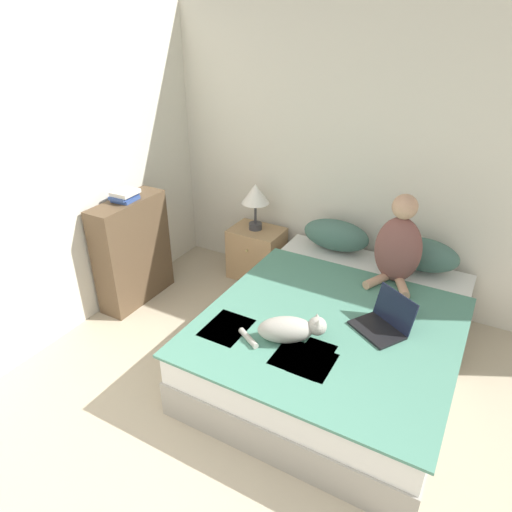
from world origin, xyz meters
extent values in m
cube|color=beige|center=(0.00, 3.36, 1.27)|extent=(5.08, 0.05, 2.55)
cube|color=beige|center=(-2.07, 1.67, 1.27)|extent=(0.05, 4.33, 2.55)
cube|color=#9E998E|center=(0.09, 2.23, 0.14)|extent=(1.67, 2.13, 0.27)
cube|color=silver|center=(0.09, 2.23, 0.38)|extent=(1.65, 2.10, 0.21)
cube|color=#4C8470|center=(0.09, 2.01, 0.49)|extent=(1.72, 1.71, 0.02)
cube|color=#5B9384|center=(0.08, 1.60, 0.50)|extent=(0.38, 0.30, 0.01)
cube|color=#5B9384|center=(-0.51, 1.63, 0.50)|extent=(0.28, 0.35, 0.01)
cube|color=#5B9384|center=(0.13, 1.63, 0.50)|extent=(0.20, 0.38, 0.01)
ellipsoid|color=#42665B|center=(-0.28, 3.12, 0.64)|extent=(0.61, 0.29, 0.28)
ellipsoid|color=#42665B|center=(0.47, 3.12, 0.64)|extent=(0.61, 0.29, 0.28)
ellipsoid|color=brown|center=(0.33, 2.83, 0.78)|extent=(0.37, 0.20, 0.55)
sphere|color=tan|center=(0.33, 2.83, 1.14)|extent=(0.19, 0.19, 0.19)
cylinder|color=tan|center=(0.23, 2.70, 0.54)|extent=(0.17, 0.26, 0.07)
cylinder|color=tan|center=(0.43, 2.70, 0.54)|extent=(0.17, 0.26, 0.07)
ellipsoid|color=#A8A399|center=(-0.10, 1.70, 0.59)|extent=(0.41, 0.34, 0.18)
sphere|color=#A8A399|center=(0.08, 1.81, 0.62)|extent=(0.13, 0.13, 0.13)
cone|color=#A8A399|center=(0.06, 1.84, 0.67)|extent=(0.06, 0.06, 0.06)
cone|color=#A8A399|center=(0.10, 1.78, 0.67)|extent=(0.06, 0.06, 0.06)
cylinder|color=#A8A399|center=(-0.31, 1.58, 0.52)|extent=(0.19, 0.14, 0.04)
cube|color=black|center=(0.40, 2.10, 0.51)|extent=(0.41, 0.38, 0.02)
cube|color=black|center=(0.48, 2.22, 0.64)|extent=(0.32, 0.23, 0.24)
cube|color=tan|center=(-1.09, 3.09, 0.26)|extent=(0.51, 0.38, 0.53)
sphere|color=tan|center=(-1.09, 2.89, 0.38)|extent=(0.03, 0.03, 0.03)
cylinder|color=#38383D|center=(-1.11, 3.10, 0.56)|extent=(0.13, 0.13, 0.06)
cylinder|color=#38383D|center=(-1.11, 3.10, 0.70)|extent=(0.02, 0.02, 0.21)
cone|color=white|center=(-1.11, 3.10, 0.90)|extent=(0.27, 0.27, 0.19)
cube|color=brown|center=(-1.88, 2.18, 0.50)|extent=(0.26, 0.75, 0.99)
cube|color=#334C8E|center=(-1.88, 2.18, 1.01)|extent=(0.19, 0.20, 0.03)
cube|color=#334C8E|center=(-1.88, 2.18, 1.04)|extent=(0.18, 0.24, 0.03)
cube|color=beige|center=(-1.87, 2.19, 1.07)|extent=(0.18, 0.22, 0.03)
camera|label=1|loc=(0.91, -0.48, 2.43)|focal=32.00mm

